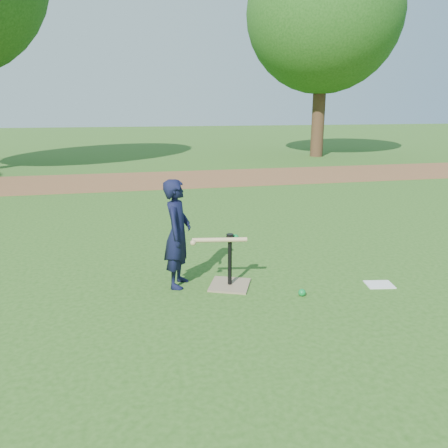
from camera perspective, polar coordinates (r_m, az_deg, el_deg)
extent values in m
plane|color=#285116|center=(5.04, 0.13, -7.92)|extent=(80.00, 80.00, 0.00)
cube|color=brown|center=(12.23, -7.69, 5.77)|extent=(24.00, 3.00, 0.01)
imported|color=black|center=(4.85, -6.08, -1.28)|extent=(0.43, 0.52, 1.22)
sphere|color=#0B7E30|center=(4.82, 10.15, -8.80)|extent=(0.08, 0.08, 0.08)
cube|color=silver|center=(5.33, 19.63, -7.46)|extent=(0.34, 0.28, 0.01)
cube|color=#8A7557|center=(5.01, 0.76, -7.96)|extent=(0.56, 0.56, 0.02)
cylinder|color=black|center=(4.90, 0.77, -4.85)|extent=(0.05, 0.05, 0.55)
cylinder|color=black|center=(4.81, 0.78, -1.66)|extent=(0.08, 0.08, 0.06)
cylinder|color=tan|center=(4.77, -0.57, -2.10)|extent=(0.60, 0.15, 0.05)
sphere|color=tan|center=(4.68, -4.06, -2.47)|extent=(0.06, 0.06, 0.06)
sphere|color=#0B7E30|center=(4.87, 1.49, -1.81)|extent=(0.08, 0.08, 0.08)
cylinder|color=#382316|center=(18.16, 12.24, 14.01)|extent=(0.50, 0.50, 3.42)
sphere|color=#285B19|center=(18.46, 12.92, 25.23)|extent=(5.80, 5.80, 5.80)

